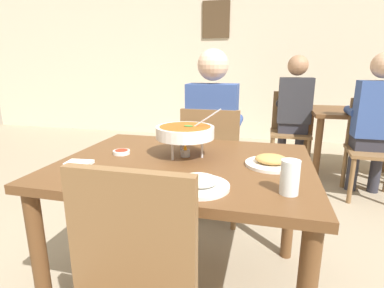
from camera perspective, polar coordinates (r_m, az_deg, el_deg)
name	(u,v)px	position (r m, az deg, el deg)	size (l,w,h in m)	color
ground_plane	(186,285)	(1.86, -1.24, -25.26)	(16.00, 16.00, 0.00)	gray
cafe_rear_partition	(246,46)	(5.13, 10.28, 17.84)	(10.00, 0.10, 3.00)	beige
picture_frame_hung	(216,19)	(5.17, 4.60, 22.57)	(0.44, 0.03, 0.56)	#4C3823
dining_table_main	(185,180)	(1.53, -1.37, -6.87)	(1.23, 0.96, 0.73)	brown
chair_diner_main	(212,159)	(2.28, 3.77, -2.84)	(0.44, 0.44, 0.90)	brown
diner_main	(213,127)	(2.25, 4.02, 3.16)	(0.40, 0.45, 1.31)	#2D2D38
curry_bowl	(185,132)	(1.54, -1.31, 2.22)	(0.33, 0.30, 0.26)	silver
rice_plate	(199,183)	(1.17, 1.33, -7.48)	(0.24, 0.24, 0.06)	white
appetizer_plate	(271,162)	(1.47, 14.79, -3.28)	(0.24, 0.24, 0.06)	white
sauce_dish	(121,152)	(1.66, -13.28, -1.49)	(0.09, 0.09, 0.02)	white
napkin_folded	(79,163)	(1.54, -20.70, -3.43)	(0.12, 0.08, 0.02)	white
fork_utensil	(69,167)	(1.51, -22.37, -4.05)	(0.01, 0.17, 0.01)	silver
spoon_utensil	(78,168)	(1.48, -20.81, -4.25)	(0.01, 0.17, 0.01)	silver
drink_glass	(290,179)	(1.16, 18.11, -6.35)	(0.07, 0.07, 0.13)	silver
dining_table_far	(359,122)	(3.70, 29.17, 3.61)	(1.00, 0.80, 0.73)	brown
chair_bg_middle	(290,126)	(3.73, 18.16, 3.34)	(0.44, 0.44, 0.90)	brown
chair_bg_right	(373,142)	(3.24, 31.17, 0.31)	(0.47, 0.47, 0.90)	brown
patron_bg_middle	(294,107)	(3.61, 18.88, 6.75)	(0.40, 0.45, 1.31)	#2D2D38
patron_bg_right	(375,117)	(3.17, 31.50, 4.37)	(0.40, 0.45, 1.31)	#2D2D38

